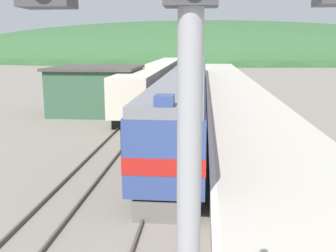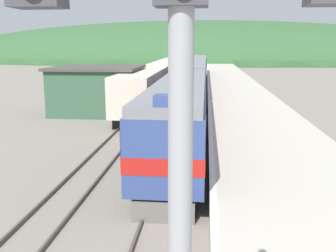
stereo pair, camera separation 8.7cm
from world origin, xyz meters
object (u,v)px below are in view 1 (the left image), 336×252
at_px(carriage_second, 192,79).
at_px(signal_mast_main, 190,83).
at_px(express_train_lead_car, 181,112).
at_px(carriage_third, 196,68).
at_px(siding_train, 159,79).

xyz_separation_m(carriage_second, signal_mast_main, (1.19, -40.66, 3.55)).
bearing_deg(signal_mast_main, express_train_lead_car, 93.54).
relative_size(carriage_second, signal_mast_main, 2.47).
relative_size(express_train_lead_car, carriage_third, 0.98).
xyz_separation_m(express_train_lead_car, carriage_third, (0.00, 42.90, -0.01)).
bearing_deg(carriage_third, carriage_second, -90.00).
xyz_separation_m(siding_train, signal_mast_main, (5.26, -44.03, 3.80)).
distance_m(express_train_lead_car, siding_train, 25.17).
relative_size(carriage_second, siding_train, 0.50).
bearing_deg(siding_train, express_train_lead_car, -80.70).
bearing_deg(carriage_second, signal_mast_main, -88.33).
bearing_deg(carriage_third, express_train_lead_car, -90.00).
height_order(express_train_lead_car, siding_train, express_train_lead_car).
distance_m(carriage_second, signal_mast_main, 40.83).
distance_m(carriage_second, carriage_third, 21.43).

